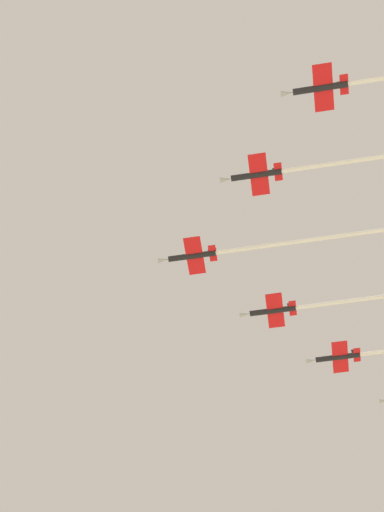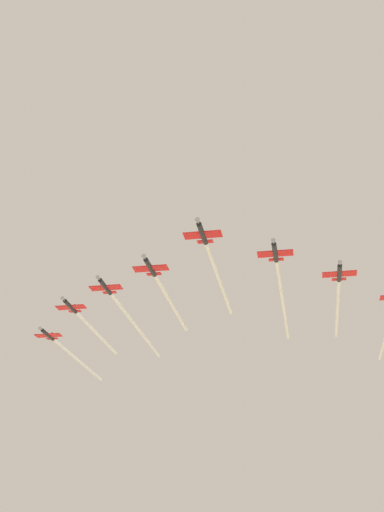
{
  "view_description": "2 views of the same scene",
  "coord_description": "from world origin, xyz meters",
  "px_view_note": "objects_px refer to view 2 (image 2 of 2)",
  "views": [
    {
      "loc": [
        44.68,
        71.8,
        3.83
      ],
      "look_at": [
        13.47,
        17.66,
        112.98
      ],
      "focal_mm": 49.17,
      "sensor_mm": 36.0,
      "label": 1
    },
    {
      "loc": [
        120.29,
        -43.98,
        52.68
      ],
      "look_at": [
        3.29,
        20.96,
        112.83
      ],
      "focal_mm": 48.7,
      "sensor_mm": 36.0,
      "label": 2
    }
  ],
  "objects_px": {
    "jet_port_outer": "(338,296)",
    "jet_starboard_outer": "(127,315)",
    "jet_tail_end": "(68,352)",
    "jet_port_trail": "(86,323)",
    "jet_lead": "(213,264)",
    "jet_port_inner": "(281,288)",
    "jet_starboard_inner": "(163,290)"
  },
  "relations": [
    {
      "from": "jet_port_inner",
      "to": "jet_port_outer",
      "type": "xyz_separation_m",
      "value": [
        4.39,
        13.9,
        -0.9
      ]
    },
    {
      "from": "jet_port_outer",
      "to": "jet_tail_end",
      "type": "xyz_separation_m",
      "value": [
        -79.94,
        -40.23,
        0.77
      ]
    },
    {
      "from": "jet_port_outer",
      "to": "jet_starboard_outer",
      "type": "relative_size",
      "value": 0.8
    },
    {
      "from": "jet_port_inner",
      "to": "jet_starboard_outer",
      "type": "bearing_deg",
      "value": -15.31
    },
    {
      "from": "jet_lead",
      "to": "jet_starboard_outer",
      "type": "distance_m",
      "value": 40.62
    },
    {
      "from": "jet_lead",
      "to": "jet_tail_end",
      "type": "xyz_separation_m",
      "value": [
        -81.88,
        -3.8,
        0.6
      ]
    },
    {
      "from": "jet_port_outer",
      "to": "jet_port_trail",
      "type": "bearing_deg",
      "value": -10.85
    },
    {
      "from": "jet_port_trail",
      "to": "jet_port_outer",
      "type": "bearing_deg",
      "value": 169.15
    },
    {
      "from": "jet_starboard_inner",
      "to": "jet_starboard_outer",
      "type": "xyz_separation_m",
      "value": [
        -22.93,
        1.03,
        0.9
      ]
    },
    {
      "from": "jet_lead",
      "to": "jet_tail_end",
      "type": "distance_m",
      "value": 81.98
    },
    {
      "from": "jet_port_inner",
      "to": "jet_starboard_inner",
      "type": "distance_m",
      "value": 28.17
    },
    {
      "from": "jet_port_outer",
      "to": "jet_port_trail",
      "type": "xyz_separation_m",
      "value": [
        -52.71,
        -44.72,
        1.39
      ]
    },
    {
      "from": "jet_starboard_outer",
      "to": "jet_tail_end",
      "type": "bearing_deg",
      "value": -48.95
    },
    {
      "from": "jet_starboard_outer",
      "to": "jet_tail_end",
      "type": "relative_size",
      "value": 1.11
    },
    {
      "from": "jet_starboard_outer",
      "to": "jet_port_trail",
      "type": "relative_size",
      "value": 1.32
    },
    {
      "from": "jet_starboard_inner",
      "to": "jet_port_trail",
      "type": "distance_m",
      "value": 37.42
    },
    {
      "from": "jet_port_outer",
      "to": "jet_tail_end",
      "type": "height_order",
      "value": "jet_tail_end"
    },
    {
      "from": "jet_lead",
      "to": "jet_port_inner",
      "type": "relative_size",
      "value": 0.8
    },
    {
      "from": "jet_port_outer",
      "to": "jet_starboard_outer",
      "type": "distance_m",
      "value": 54.63
    },
    {
      "from": "jet_lead",
      "to": "jet_port_outer",
      "type": "bearing_deg",
      "value": -138.11
    },
    {
      "from": "jet_port_outer",
      "to": "jet_starboard_inner",
      "type": "bearing_deg",
      "value": 17.26
    },
    {
      "from": "jet_port_inner",
      "to": "jet_port_trail",
      "type": "bearing_deg",
      "value": -18.63
    },
    {
      "from": "jet_port_inner",
      "to": "jet_tail_end",
      "type": "height_order",
      "value": "jet_port_inner"
    },
    {
      "from": "jet_port_inner",
      "to": "jet_port_trail",
      "type": "height_order",
      "value": "jet_port_trail"
    },
    {
      "from": "jet_port_inner",
      "to": "jet_port_trail",
      "type": "xyz_separation_m",
      "value": [
        -48.32,
        -30.82,
        0.49
      ]
    },
    {
      "from": "jet_lead",
      "to": "jet_port_trail",
      "type": "bearing_deg",
      "value": -42.54
    },
    {
      "from": "jet_tail_end",
      "to": "jet_lead",
      "type": "bearing_deg",
      "value": 131.5
    },
    {
      "from": "jet_port_outer",
      "to": "jet_starboard_outer",
      "type": "height_order",
      "value": "jet_starboard_outer"
    },
    {
      "from": "jet_port_outer",
      "to": "jet_tail_end",
      "type": "distance_m",
      "value": 89.5
    },
    {
      "from": "jet_lead",
      "to": "jet_starboard_inner",
      "type": "relative_size",
      "value": 1.06
    },
    {
      "from": "jet_lead",
      "to": "jet_port_inner",
      "type": "height_order",
      "value": "jet_port_inner"
    },
    {
      "from": "jet_lead",
      "to": "jet_port_outer",
      "type": "xyz_separation_m",
      "value": [
        -1.94,
        36.43,
        -0.17
      ]
    }
  ]
}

